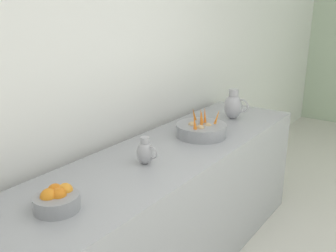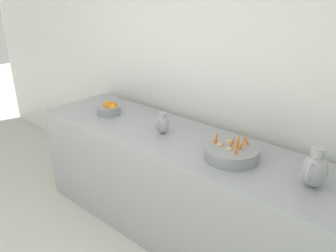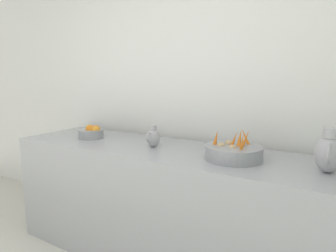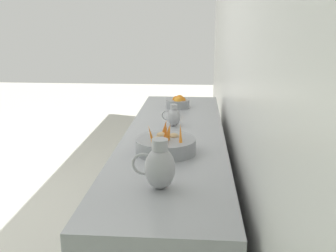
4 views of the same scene
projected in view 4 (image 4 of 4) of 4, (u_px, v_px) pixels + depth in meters
The scene contains 7 objects.
ground_plane at pixel (2, 227), 3.41m from camera, with size 15.40×15.40×0.00m, color beige.
tile_wall_left at pixel (253, 60), 2.23m from camera, with size 0.10×8.46×3.00m, color white.
prep_counter at pixel (174, 192), 3.02m from camera, with size 0.72×2.85×0.91m, color #9EA0A5.
vegetable_colander at pixel (166, 145), 2.48m from camera, with size 0.37×0.37×0.20m.
orange_bowl at pixel (178, 102), 3.74m from camera, with size 0.22×0.22×0.11m.
metal_pitcher_tall at pixel (159, 167), 1.94m from camera, with size 0.21×0.15×0.25m.
metal_pitcher_short at pixel (174, 116), 3.09m from camera, with size 0.15×0.10×0.17m.
Camera 4 is at (-1.64, 2.96, 1.72)m, focal length 42.76 mm.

